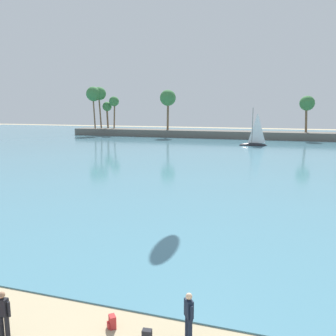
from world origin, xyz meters
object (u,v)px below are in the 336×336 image
at_px(backpack_near_kite, 112,322).
at_px(sailboat_mid_bay, 254,142).
at_px(person_rigging_by_gear, 3,314).
at_px(person_at_waterline, 189,316).

distance_m(backpack_near_kite, sailboat_mid_bay, 60.16).
bearing_deg(person_rigging_by_gear, backpack_near_kite, 28.44).
relative_size(person_rigging_by_gear, person_at_waterline, 1.00).
distance_m(person_rigging_by_gear, person_at_waterline, 5.87).
bearing_deg(backpack_near_kite, sailboat_mid_bay, 89.57).
xyz_separation_m(person_at_waterline, sailboat_mid_bay, (-2.18, 60.07, -0.13)).
bearing_deg(backpack_near_kite, person_rigging_by_gear, -151.56).
distance_m(person_at_waterline, sailboat_mid_bay, 60.11).
distance_m(person_rigging_by_gear, sailboat_mid_bay, 61.87).
xyz_separation_m(person_rigging_by_gear, backpack_near_kite, (2.97, 1.61, -0.69)).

